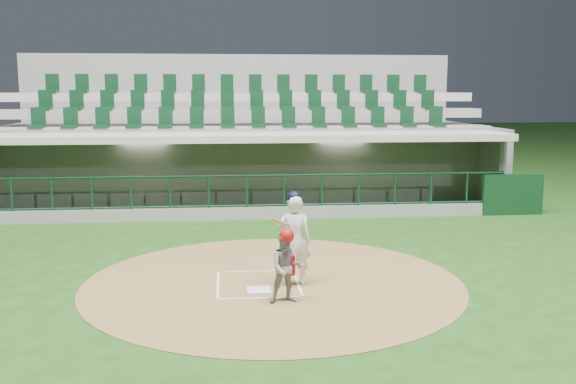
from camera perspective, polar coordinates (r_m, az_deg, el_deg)
name	(u,v)px	position (r m, az deg, el deg)	size (l,w,h in m)	color
ground	(257,280)	(12.51, -2.76, -7.81)	(120.00, 120.00, 0.00)	#1B4112
dirt_circle	(273,282)	(12.34, -1.31, -8.02)	(7.20, 7.20, 0.01)	brown
home_plate	(259,290)	(11.84, -2.60, -8.68)	(0.43, 0.43, 0.02)	white
batter_box_chalk	(258,284)	(12.22, -2.69, -8.14)	(1.55, 1.80, 0.01)	white
dugout_structure	(244,177)	(19.98, -3.91, 1.33)	(16.40, 3.70, 3.00)	slate
seating_deck	(242,153)	(22.99, -4.10, 3.49)	(17.00, 6.72, 5.15)	slate
batter	(294,238)	(11.95, 0.55, -4.11)	(0.88, 0.89, 1.79)	silver
catcher	(287,266)	(11.02, -0.12, -6.61)	(0.62, 0.50, 1.30)	gray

